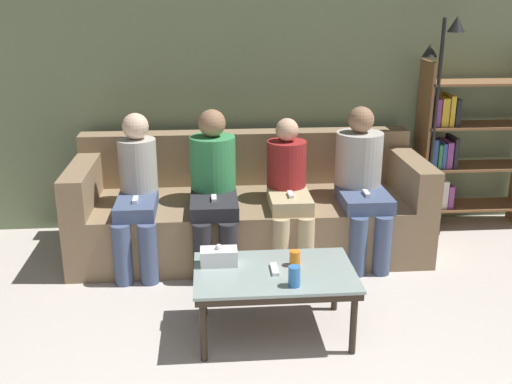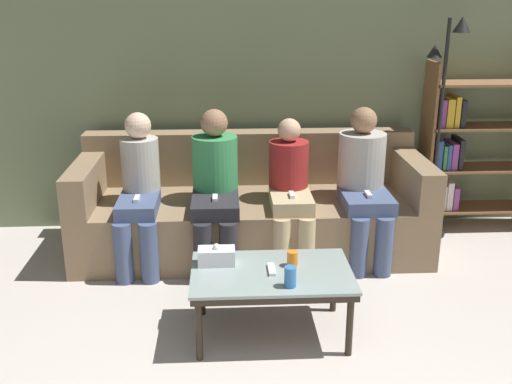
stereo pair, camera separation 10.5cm
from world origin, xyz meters
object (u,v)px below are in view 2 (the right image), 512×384
(coffee_table, at_px, (272,278))
(bookshelf, at_px, (465,151))
(game_remote, at_px, (272,269))
(standing_lamp, at_px, (443,106))
(tissue_box, at_px, (217,256))
(seated_person_right_end, at_px, (364,179))
(seated_person_left_end, at_px, (139,188))
(couch, at_px, (251,210))
(cup_near_left, at_px, (290,277))
(cup_near_right, at_px, (292,259))
(seated_person_mid_left, at_px, (215,183))
(seated_person_mid_right, at_px, (290,188))

(coffee_table, xyz_separation_m, bookshelf, (1.77, 1.64, 0.32))
(game_remote, height_order, standing_lamp, standing_lamp)
(tissue_box, distance_m, game_remote, 0.34)
(game_remote, xyz_separation_m, seated_person_right_end, (0.78, 1.09, 0.20))
(coffee_table, distance_m, tissue_box, 0.35)
(bookshelf, relative_size, seated_person_right_end, 1.25)
(standing_lamp, relative_size, seated_person_left_end, 1.58)
(couch, distance_m, cup_near_left, 1.52)
(couch, relative_size, cup_near_right, 29.18)
(seated_person_mid_left, distance_m, seated_person_mid_right, 0.56)
(cup_near_left, bearing_deg, seated_person_right_end, 61.81)
(coffee_table, bearing_deg, seated_person_left_end, 130.19)
(seated_person_left_end, distance_m, seated_person_mid_right, 1.12)
(game_remote, bearing_deg, couch, 92.54)
(cup_near_right, height_order, seated_person_left_end, seated_person_left_end)
(cup_near_right, height_order, seated_person_mid_left, seated_person_mid_left)
(coffee_table, relative_size, cup_near_right, 10.22)
(game_remote, relative_size, standing_lamp, 0.08)
(seated_person_mid_right, bearing_deg, cup_near_left, -96.03)
(seated_person_mid_left, bearing_deg, seated_person_mid_right, -0.62)
(bookshelf, height_order, standing_lamp, standing_lamp)
(cup_near_right, relative_size, seated_person_mid_right, 0.09)
(couch, bearing_deg, seated_person_mid_right, -39.92)
(game_remote, distance_m, seated_person_mid_left, 1.15)
(coffee_table, distance_m, standing_lamp, 2.23)
(cup_near_left, xyz_separation_m, bookshelf, (1.68, 1.84, 0.22))
(seated_person_mid_right, bearing_deg, couch, 140.08)
(coffee_table, relative_size, standing_lamp, 0.53)
(seated_person_mid_right, bearing_deg, cup_near_right, -95.25)
(couch, relative_size, coffee_table, 2.86)
(game_remote, distance_m, seated_person_left_end, 1.40)
(couch, distance_m, seated_person_right_end, 0.92)
(cup_near_right, relative_size, seated_person_left_end, 0.08)
(couch, height_order, seated_person_mid_right, seated_person_mid_right)
(tissue_box, bearing_deg, standing_lamp, 37.48)
(coffee_table, distance_m, seated_person_mid_left, 1.16)
(bookshelf, distance_m, seated_person_right_end, 1.13)
(couch, height_order, seated_person_mid_left, seated_person_mid_left)
(couch, relative_size, cup_near_left, 22.62)
(standing_lamp, bearing_deg, seated_person_mid_right, -161.34)
(standing_lamp, bearing_deg, bookshelf, 26.55)
(standing_lamp, distance_m, seated_person_mid_right, 1.43)
(seated_person_mid_left, bearing_deg, cup_near_left, -71.63)
(couch, distance_m, seated_person_left_end, 0.92)
(tissue_box, distance_m, bookshelf, 2.60)
(cup_near_right, xyz_separation_m, seated_person_right_end, (0.65, 1.03, 0.16))
(tissue_box, xyz_separation_m, seated_person_right_end, (1.10, 0.98, 0.16))
(seated_person_left_end, height_order, seated_person_mid_right, seated_person_left_end)
(cup_near_right, xyz_separation_m, seated_person_left_end, (-1.02, 1.00, 0.13))
(couch, height_order, tissue_box, couch)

